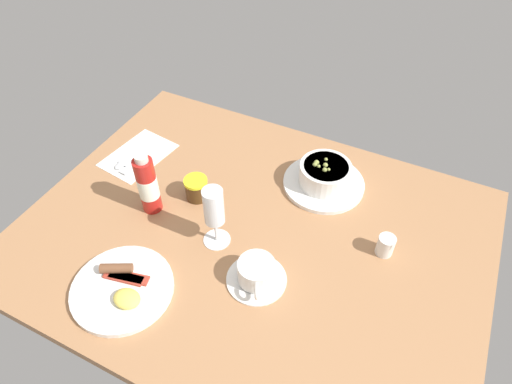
{
  "coord_description": "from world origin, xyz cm",
  "views": [
    {
      "loc": [
        -30.73,
        60.77,
        84.47
      ],
      "look_at": [
        1.85,
        -5.82,
        7.99
      ],
      "focal_mm": 31.17,
      "sensor_mm": 36.0,
      "label": 1
    }
  ],
  "objects_px": {
    "cutlery_setting": "(137,155)",
    "coffee_cup": "(256,273)",
    "creamer_jug": "(386,245)",
    "sauce_bottle_red": "(148,185)",
    "jam_jar": "(196,188)",
    "breakfast_plate": "(123,288)",
    "porridge_bowl": "(325,176)",
    "wine_glass": "(214,210)"
  },
  "relations": [
    {
      "from": "cutlery_setting",
      "to": "coffee_cup",
      "type": "distance_m",
      "value": 0.54
    },
    {
      "from": "creamer_jug",
      "to": "sauce_bottle_red",
      "type": "relative_size",
      "value": 0.32
    },
    {
      "from": "creamer_jug",
      "to": "jam_jar",
      "type": "distance_m",
      "value": 0.49
    },
    {
      "from": "sauce_bottle_red",
      "to": "breakfast_plate",
      "type": "xyz_separation_m",
      "value": [
        -0.08,
        0.23,
        -0.07
      ]
    },
    {
      "from": "coffee_cup",
      "to": "jam_jar",
      "type": "height_order",
      "value": "jam_jar"
    },
    {
      "from": "sauce_bottle_red",
      "to": "breakfast_plate",
      "type": "height_order",
      "value": "sauce_bottle_red"
    },
    {
      "from": "porridge_bowl",
      "to": "wine_glass",
      "type": "distance_m",
      "value": 0.34
    },
    {
      "from": "wine_glass",
      "to": "sauce_bottle_red",
      "type": "xyz_separation_m",
      "value": [
        0.2,
        -0.02,
        -0.03
      ]
    },
    {
      "from": "sauce_bottle_red",
      "to": "coffee_cup",
      "type": "bearing_deg",
      "value": 166.66
    },
    {
      "from": "wine_glass",
      "to": "jam_jar",
      "type": "relative_size",
      "value": 2.73
    },
    {
      "from": "jam_jar",
      "to": "breakfast_plate",
      "type": "bearing_deg",
      "value": 90.48
    },
    {
      "from": "wine_glass",
      "to": "sauce_bottle_red",
      "type": "relative_size",
      "value": 0.95
    },
    {
      "from": "porridge_bowl",
      "to": "coffee_cup",
      "type": "height_order",
      "value": "porridge_bowl"
    },
    {
      "from": "cutlery_setting",
      "to": "sauce_bottle_red",
      "type": "bearing_deg",
      "value": 137.34
    },
    {
      "from": "creamer_jug",
      "to": "sauce_bottle_red",
      "type": "bearing_deg",
      "value": 11.95
    },
    {
      "from": "porridge_bowl",
      "to": "sauce_bottle_red",
      "type": "relative_size",
      "value": 1.23
    },
    {
      "from": "creamer_jug",
      "to": "sauce_bottle_red",
      "type": "height_order",
      "value": "sauce_bottle_red"
    },
    {
      "from": "jam_jar",
      "to": "breakfast_plate",
      "type": "distance_m",
      "value": 0.31
    },
    {
      "from": "cutlery_setting",
      "to": "breakfast_plate",
      "type": "distance_m",
      "value": 0.45
    },
    {
      "from": "jam_jar",
      "to": "porridge_bowl",
      "type": "bearing_deg",
      "value": -146.51
    },
    {
      "from": "sauce_bottle_red",
      "to": "wine_glass",
      "type": "bearing_deg",
      "value": 174.54
    },
    {
      "from": "jam_jar",
      "to": "breakfast_plate",
      "type": "height_order",
      "value": "jam_jar"
    },
    {
      "from": "coffee_cup",
      "to": "sauce_bottle_red",
      "type": "bearing_deg",
      "value": -13.34
    },
    {
      "from": "porridge_bowl",
      "to": "breakfast_plate",
      "type": "relative_size",
      "value": 0.98
    },
    {
      "from": "jam_jar",
      "to": "sauce_bottle_red",
      "type": "xyz_separation_m",
      "value": [
        0.08,
        0.08,
        0.05
      ]
    },
    {
      "from": "jam_jar",
      "to": "wine_glass",
      "type": "bearing_deg",
      "value": 138.8
    },
    {
      "from": "porridge_bowl",
      "to": "cutlery_setting",
      "type": "xyz_separation_m",
      "value": [
        0.52,
        0.12,
        -0.03
      ]
    },
    {
      "from": "creamer_jug",
      "to": "jam_jar",
      "type": "relative_size",
      "value": 0.93
    },
    {
      "from": "cutlery_setting",
      "to": "jam_jar",
      "type": "xyz_separation_m",
      "value": [
        -0.24,
        0.06,
        0.03
      ]
    },
    {
      "from": "cutlery_setting",
      "to": "sauce_bottle_red",
      "type": "relative_size",
      "value": 1.22
    },
    {
      "from": "sauce_bottle_red",
      "to": "creamer_jug",
      "type": "bearing_deg",
      "value": -168.05
    },
    {
      "from": "coffee_cup",
      "to": "breakfast_plate",
      "type": "bearing_deg",
      "value": 31.31
    },
    {
      "from": "creamer_jug",
      "to": "wine_glass",
      "type": "distance_m",
      "value": 0.4
    },
    {
      "from": "porridge_bowl",
      "to": "sauce_bottle_red",
      "type": "height_order",
      "value": "sauce_bottle_red"
    },
    {
      "from": "breakfast_plate",
      "to": "creamer_jug",
      "type": "bearing_deg",
      "value": -144.02
    },
    {
      "from": "coffee_cup",
      "to": "wine_glass",
      "type": "height_order",
      "value": "wine_glass"
    },
    {
      "from": "coffee_cup",
      "to": "sauce_bottle_red",
      "type": "xyz_separation_m",
      "value": [
        0.33,
        -0.08,
        0.05
      ]
    },
    {
      "from": "porridge_bowl",
      "to": "breakfast_plate",
      "type": "xyz_separation_m",
      "value": [
        0.28,
        0.5,
        -0.02
      ]
    },
    {
      "from": "creamer_jug",
      "to": "wine_glass",
      "type": "relative_size",
      "value": 0.34
    },
    {
      "from": "porridge_bowl",
      "to": "cutlery_setting",
      "type": "distance_m",
      "value": 0.54
    },
    {
      "from": "breakfast_plate",
      "to": "wine_glass",
      "type": "bearing_deg",
      "value": -118.35
    },
    {
      "from": "porridge_bowl",
      "to": "wine_glass",
      "type": "xyz_separation_m",
      "value": [
        0.16,
        0.29,
        0.08
      ]
    }
  ]
}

